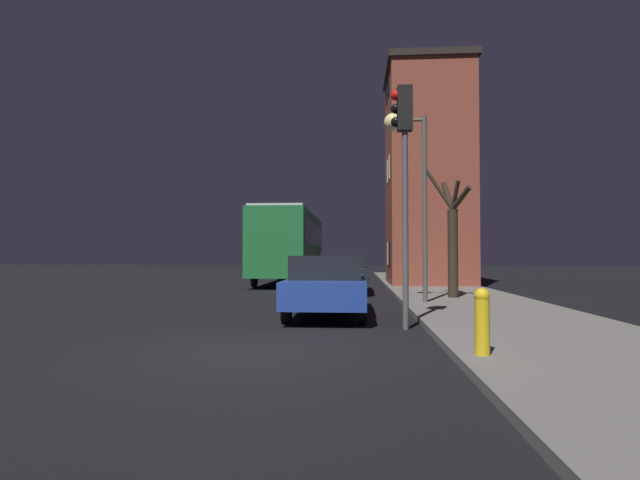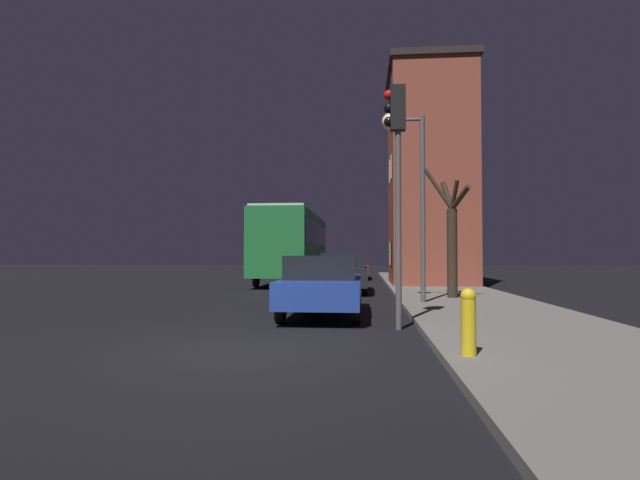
{
  "view_description": "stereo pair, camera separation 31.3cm",
  "coord_description": "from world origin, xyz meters",
  "px_view_note": "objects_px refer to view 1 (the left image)",
  "views": [
    {
      "loc": [
        1.7,
        -7.77,
        1.49
      ],
      "look_at": [
        0.4,
        10.35,
        2.01
      ],
      "focal_mm": 28.0,
      "sensor_mm": 36.0,
      "label": 1
    },
    {
      "loc": [
        2.01,
        -7.75,
        1.49
      ],
      "look_at": [
        0.4,
        10.35,
        2.01
      ],
      "focal_mm": 28.0,
      "sensor_mm": 36.0,
      "label": 2
    }
  ],
  "objects_px": {
    "bare_tree": "(452,238)",
    "car_near_lane": "(328,284)",
    "bus": "(291,241)",
    "car_far_lane": "(349,267)",
    "car_mid_lane": "(343,272)",
    "streetlamp": "(406,158)",
    "traffic_light": "(403,156)",
    "fire_hydrant": "(482,320)"
  },
  "relations": [
    {
      "from": "car_mid_lane",
      "to": "bare_tree",
      "type": "bearing_deg",
      "value": -45.27
    },
    {
      "from": "streetlamp",
      "to": "bare_tree",
      "type": "bearing_deg",
      "value": 44.86
    },
    {
      "from": "streetlamp",
      "to": "car_far_lane",
      "type": "relative_size",
      "value": 1.14
    },
    {
      "from": "bus",
      "to": "car_far_lane",
      "type": "bearing_deg",
      "value": 54.4
    },
    {
      "from": "streetlamp",
      "to": "car_mid_lane",
      "type": "height_order",
      "value": "streetlamp"
    },
    {
      "from": "bare_tree",
      "to": "car_near_lane",
      "type": "height_order",
      "value": "bare_tree"
    },
    {
      "from": "bus",
      "to": "car_far_lane",
      "type": "xyz_separation_m",
      "value": [
        3.04,
        4.24,
        -1.42
      ]
    },
    {
      "from": "car_near_lane",
      "to": "car_far_lane",
      "type": "distance_m",
      "value": 18.09
    },
    {
      "from": "bus",
      "to": "bare_tree",
      "type": "bearing_deg",
      "value": -56.9
    },
    {
      "from": "bare_tree",
      "to": "fire_hydrant",
      "type": "height_order",
      "value": "bare_tree"
    },
    {
      "from": "bus",
      "to": "car_far_lane",
      "type": "relative_size",
      "value": 2.33
    },
    {
      "from": "car_far_lane",
      "to": "fire_hydrant",
      "type": "relative_size",
      "value": 5.3
    },
    {
      "from": "car_mid_lane",
      "to": "fire_hydrant",
      "type": "height_order",
      "value": "car_mid_lane"
    },
    {
      "from": "car_near_lane",
      "to": "car_far_lane",
      "type": "relative_size",
      "value": 0.98
    },
    {
      "from": "car_far_lane",
      "to": "bare_tree",
      "type": "bearing_deg",
      "value": -76.37
    },
    {
      "from": "streetlamp",
      "to": "car_near_lane",
      "type": "distance_m",
      "value": 4.72
    },
    {
      "from": "streetlamp",
      "to": "bus",
      "type": "bearing_deg",
      "value": 112.98
    },
    {
      "from": "traffic_light",
      "to": "car_near_lane",
      "type": "bearing_deg",
      "value": 127.43
    },
    {
      "from": "bare_tree",
      "to": "traffic_light",
      "type": "bearing_deg",
      "value": -109.18
    },
    {
      "from": "streetlamp",
      "to": "car_far_lane",
      "type": "xyz_separation_m",
      "value": [
        -1.85,
        15.77,
        -3.53
      ]
    },
    {
      "from": "bus",
      "to": "car_far_lane",
      "type": "height_order",
      "value": "bus"
    },
    {
      "from": "traffic_light",
      "to": "car_far_lane",
      "type": "bearing_deg",
      "value": 93.78
    },
    {
      "from": "traffic_light",
      "to": "bare_tree",
      "type": "xyz_separation_m",
      "value": [
        2.1,
        6.04,
        -1.46
      ]
    },
    {
      "from": "bare_tree",
      "to": "car_near_lane",
      "type": "bearing_deg",
      "value": -133.76
    },
    {
      "from": "traffic_light",
      "to": "car_far_lane",
      "type": "relative_size",
      "value": 1.01
    },
    {
      "from": "streetlamp",
      "to": "traffic_light",
      "type": "relative_size",
      "value": 1.12
    },
    {
      "from": "car_far_lane",
      "to": "fire_hydrant",
      "type": "xyz_separation_m",
      "value": [
        2.09,
        -23.32,
        -0.15
      ]
    },
    {
      "from": "fire_hydrant",
      "to": "car_mid_lane",
      "type": "bearing_deg",
      "value": 99.78
    },
    {
      "from": "fire_hydrant",
      "to": "traffic_light",
      "type": "bearing_deg",
      "value": 103.64
    },
    {
      "from": "traffic_light",
      "to": "car_near_lane",
      "type": "xyz_separation_m",
      "value": [
        -1.64,
        2.14,
        -2.69
      ]
    },
    {
      "from": "car_far_lane",
      "to": "fire_hydrant",
      "type": "bearing_deg",
      "value": -84.88
    },
    {
      "from": "traffic_light",
      "to": "car_mid_lane",
      "type": "height_order",
      "value": "traffic_light"
    },
    {
      "from": "traffic_light",
      "to": "car_mid_lane",
      "type": "xyz_separation_m",
      "value": [
        -1.44,
        9.62,
        -2.66
      ]
    },
    {
      "from": "car_mid_lane",
      "to": "car_far_lane",
      "type": "distance_m",
      "value": 10.61
    },
    {
      "from": "car_near_lane",
      "to": "fire_hydrant",
      "type": "height_order",
      "value": "car_near_lane"
    },
    {
      "from": "bare_tree",
      "to": "car_mid_lane",
      "type": "bearing_deg",
      "value": 134.73
    },
    {
      "from": "streetlamp",
      "to": "traffic_light",
      "type": "xyz_separation_m",
      "value": [
        -0.51,
        -4.46,
        -0.82
      ]
    },
    {
      "from": "bare_tree",
      "to": "car_near_lane",
      "type": "distance_m",
      "value": 5.54
    },
    {
      "from": "fire_hydrant",
      "to": "bus",
      "type": "bearing_deg",
      "value": 105.04
    },
    {
      "from": "bus",
      "to": "car_mid_lane",
      "type": "distance_m",
      "value": 7.14
    },
    {
      "from": "streetlamp",
      "to": "car_near_lane",
      "type": "height_order",
      "value": "streetlamp"
    },
    {
      "from": "car_far_lane",
      "to": "traffic_light",
      "type": "bearing_deg",
      "value": -86.22
    }
  ]
}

